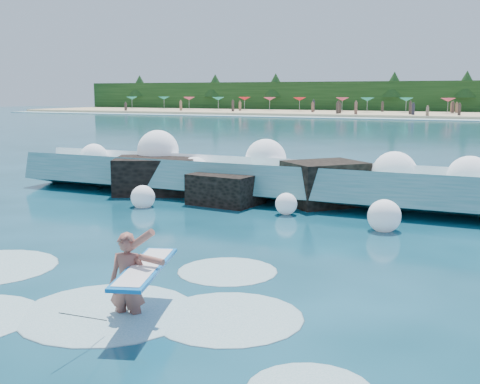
{
  "coord_description": "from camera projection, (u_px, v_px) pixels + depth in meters",
  "views": [
    {
      "loc": [
        6.95,
        -9.51,
        3.32
      ],
      "look_at": [
        1.5,
        2.0,
        1.2
      ],
      "focal_mm": 45.0,
      "sensor_mm": 36.0,
      "label": 1
    }
  ],
  "objects": [
    {
      "name": "ground",
      "position": [
        129.0,
        261.0,
        11.96
      ],
      "size": [
        200.0,
        200.0,
        0.0
      ],
      "primitive_type": "plane",
      "color": "#07313E",
      "rests_on": "ground"
    },
    {
      "name": "beach",
      "position": [
        470.0,
        115.0,
        81.45
      ],
      "size": [
        140.0,
        20.0,
        0.4
      ],
      "primitive_type": "cube",
      "color": "tan",
      "rests_on": "ground"
    },
    {
      "name": "wet_band",
      "position": [
        462.0,
        120.0,
        71.67
      ],
      "size": [
        140.0,
        5.0,
        0.08
      ],
      "primitive_type": "cube",
      "color": "silver",
      "rests_on": "ground"
    },
    {
      "name": "treeline",
      "position": [
        477.0,
        97.0,
        89.98
      ],
      "size": [
        140.0,
        4.0,
        5.0
      ],
      "primitive_type": "cube",
      "color": "black",
      "rests_on": "ground"
    },
    {
      "name": "breaking_wave",
      "position": [
        284.0,
        182.0,
        18.68
      ],
      "size": [
        18.38,
        2.85,
        1.58
      ],
      "color": "teal",
      "rests_on": "ground"
    },
    {
      "name": "rock_cluster",
      "position": [
        226.0,
        184.0,
        18.85
      ],
      "size": [
        8.64,
        3.43,
        1.51
      ],
      "color": "black",
      "rests_on": "ground"
    },
    {
      "name": "surfer_with_board",
      "position": [
        132.0,
        281.0,
        8.88
      ],
      "size": [
        1.17,
        2.79,
        1.55
      ],
      "color": "#965546",
      "rests_on": "ground"
    },
    {
      "name": "wave_spray",
      "position": [
        302.0,
        170.0,
        18.23
      ],
      "size": [
        14.84,
        4.69,
        2.1
      ],
      "color": "white",
      "rests_on": "ground"
    },
    {
      "name": "surf_foam",
      "position": [
        97.0,
        299.0,
        9.77
      ],
      "size": [
        9.14,
        5.78,
        0.14
      ],
      "color": "silver",
      "rests_on": "ground"
    },
    {
      "name": "beach_umbrellas",
      "position": [
        469.0,
        100.0,
        82.96
      ],
      "size": [
        113.68,
        6.52,
        0.5
      ],
      "color": "#168979",
      "rests_on": "ground"
    },
    {
      "name": "beachgoers",
      "position": [
        445.0,
        109.0,
        79.57
      ],
      "size": [
        107.53,
        13.23,
        1.94
      ],
      "color": "#3F332D",
      "rests_on": "ground"
    }
  ]
}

